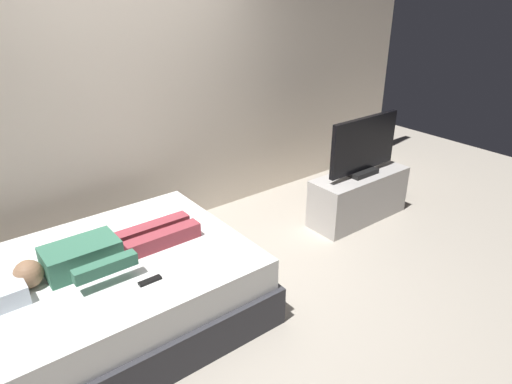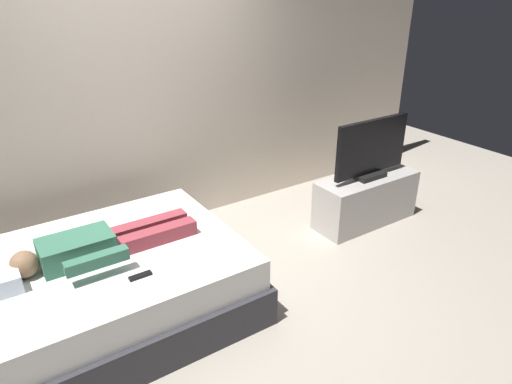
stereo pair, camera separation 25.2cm
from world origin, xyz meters
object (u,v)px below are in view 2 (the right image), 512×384
object	(u,v)px
person	(97,246)
remote	(140,276)
bed	(100,290)
tv	(371,150)
tv_stand	(366,200)

from	to	relation	value
person	remote	world-z (taller)	person
bed	remote	distance (m)	0.52
remote	tv	size ratio (longest dim) A/B	0.17
bed	remote	bearing A→B (deg)	-65.73
remote	tv_stand	size ratio (longest dim) A/B	0.14
remote	tv	world-z (taller)	tv
bed	tv	xyz separation A→B (m)	(2.70, 0.01, 0.52)
bed	tv	bearing A→B (deg)	0.17
remote	tv	bearing A→B (deg)	9.19
tv_stand	tv	bearing A→B (deg)	0.00
remote	bed	bearing A→B (deg)	114.27
tv	remote	bearing A→B (deg)	-170.81
bed	tv_stand	world-z (taller)	bed
bed	tv_stand	xyz separation A→B (m)	(2.70, 0.01, -0.01)
bed	tv	size ratio (longest dim) A/B	2.34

